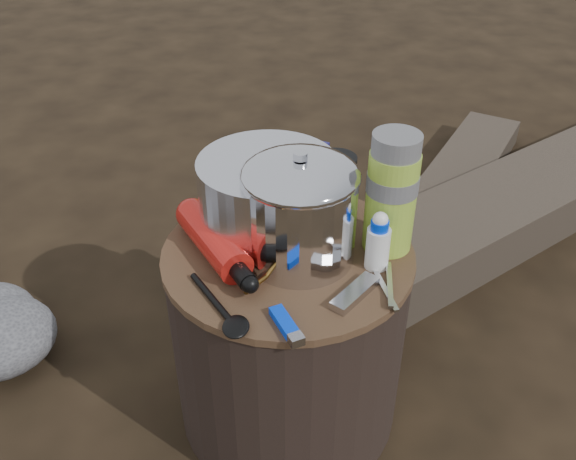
{
  "coord_description": "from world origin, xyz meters",
  "views": [
    {
      "loc": [
        0.02,
        -0.95,
        1.15
      ],
      "look_at": [
        0.0,
        0.0,
        0.48
      ],
      "focal_mm": 39.84,
      "sensor_mm": 36.0,
      "label": 1
    }
  ],
  "objects_px": {
    "log_main": "(522,202)",
    "travel_mug": "(335,184)",
    "thermos": "(391,194)",
    "fuel_bottle": "(214,240)",
    "stump": "(288,335)",
    "camping_pot": "(300,209)"
  },
  "relations": [
    {
      "from": "log_main",
      "to": "travel_mug",
      "type": "bearing_deg",
      "value": -83.32
    },
    {
      "from": "thermos",
      "to": "fuel_bottle",
      "type": "bearing_deg",
      "value": -173.54
    },
    {
      "from": "stump",
      "to": "fuel_bottle",
      "type": "bearing_deg",
      "value": -174.91
    },
    {
      "from": "log_main",
      "to": "travel_mug",
      "type": "distance_m",
      "value": 0.96
    },
    {
      "from": "camping_pot",
      "to": "travel_mug",
      "type": "distance_m",
      "value": 0.18
    },
    {
      "from": "thermos",
      "to": "camping_pot",
      "type": "bearing_deg",
      "value": -168.06
    },
    {
      "from": "log_main",
      "to": "camping_pot",
      "type": "bearing_deg",
      "value": -79.57
    },
    {
      "from": "stump",
      "to": "thermos",
      "type": "height_order",
      "value": "thermos"
    },
    {
      "from": "camping_pot",
      "to": "travel_mug",
      "type": "height_order",
      "value": "camping_pot"
    },
    {
      "from": "stump",
      "to": "log_main",
      "type": "relative_size",
      "value": 0.27
    },
    {
      "from": "fuel_bottle",
      "to": "travel_mug",
      "type": "distance_m",
      "value": 0.28
    },
    {
      "from": "stump",
      "to": "thermos",
      "type": "distance_m",
      "value": 0.38
    },
    {
      "from": "camping_pot",
      "to": "travel_mug",
      "type": "bearing_deg",
      "value": 66.33
    },
    {
      "from": "log_main",
      "to": "travel_mug",
      "type": "height_order",
      "value": "travel_mug"
    },
    {
      "from": "stump",
      "to": "log_main",
      "type": "bearing_deg",
      "value": 46.37
    },
    {
      "from": "fuel_bottle",
      "to": "thermos",
      "type": "xyz_separation_m",
      "value": [
        0.32,
        0.04,
        0.08
      ]
    },
    {
      "from": "camping_pot",
      "to": "thermos",
      "type": "bearing_deg",
      "value": 11.94
    },
    {
      "from": "thermos",
      "to": "travel_mug",
      "type": "xyz_separation_m",
      "value": [
        -0.09,
        0.13,
        -0.06
      ]
    },
    {
      "from": "fuel_bottle",
      "to": "travel_mug",
      "type": "xyz_separation_m",
      "value": [
        0.23,
        0.16,
        0.03
      ]
    },
    {
      "from": "log_main",
      "to": "thermos",
      "type": "distance_m",
      "value": 1.02
    },
    {
      "from": "stump",
      "to": "thermos",
      "type": "bearing_deg",
      "value": 7.46
    },
    {
      "from": "stump",
      "to": "camping_pot",
      "type": "height_order",
      "value": "camping_pot"
    }
  ]
}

